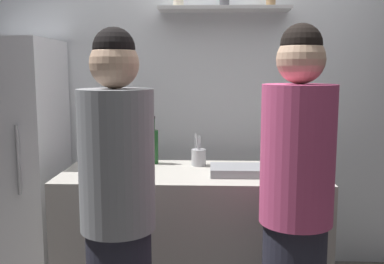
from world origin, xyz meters
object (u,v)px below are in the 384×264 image
wine_bottle_pale_glass (301,147)px  person_grey_hoodie (118,219)px  water_bottle_plastic (96,157)px  baking_pan (238,170)px  wine_bottle_green_glass (153,145)px  person_pink_top (296,212)px  refrigerator (18,162)px  utensil_holder (199,157)px  wine_bottle_dark_glass (135,146)px

wine_bottle_pale_glass → person_grey_hoodie: size_ratio=0.19×
water_bottle_plastic → baking_pan: bearing=2.3°
wine_bottle_green_glass → person_grey_hoodie: (-0.03, -1.01, -0.17)m
baking_pan → person_pink_top: size_ratio=0.20×
wine_bottle_pale_glass → refrigerator: bearing=175.4°
refrigerator → utensil_holder: refrigerator is taller
refrigerator → wine_bottle_green_glass: size_ratio=5.35×
wine_bottle_pale_glass → wine_bottle_dark_glass: (-1.11, 0.05, -0.01)m
refrigerator → utensil_holder: (1.30, -0.17, 0.08)m
refrigerator → person_grey_hoodie: (0.96, -1.13, -0.02)m
person_grey_hoodie → wine_bottle_green_glass: bearing=-34.2°
wine_bottle_pale_glass → wine_bottle_green_glass: bearing=177.3°
wine_bottle_green_glass → wine_bottle_dark_glass: bearing=176.3°
refrigerator → utensil_holder: size_ratio=7.87×
wine_bottle_green_glass → person_pink_top: size_ratio=0.19×
utensil_holder → water_bottle_plastic: bearing=-155.8°
utensil_holder → refrigerator: bearing=172.7°
wine_bottle_pale_glass → person_grey_hoodie: bearing=-136.3°
utensil_holder → wine_bottle_green_glass: size_ratio=0.68×
wine_bottle_green_glass → wine_bottle_dark_glass: 0.13m
baking_pan → wine_bottle_dark_glass: size_ratio=1.10×
water_bottle_plastic → person_pink_top: bearing=-28.5°
wine_bottle_pale_glass → wine_bottle_dark_glass: bearing=177.2°
utensil_holder → wine_bottle_green_glass: bearing=170.2°
water_bottle_plastic → person_grey_hoodie: bearing=-68.0°
person_pink_top → water_bottle_plastic: bearing=-137.7°
refrigerator → person_grey_hoodie: size_ratio=1.02×
baking_pan → water_bottle_plastic: water_bottle_plastic is taller
wine_bottle_pale_glass → person_grey_hoodie: (-1.01, -0.97, -0.17)m
baking_pan → person_grey_hoodie: 0.93m
wine_bottle_green_glass → person_pink_top: 1.22m
baking_pan → wine_bottle_green_glass: size_ratio=1.05×
utensil_holder → baking_pan: bearing=-44.5°
refrigerator → person_grey_hoodie: 1.48m
utensil_holder → wine_bottle_green_glass: (-0.31, 0.05, 0.07)m
wine_bottle_pale_glass → utensil_holder: bearing=-179.4°
refrigerator → wine_bottle_pale_glass: size_ratio=5.27×
refrigerator → wine_bottle_pale_glass: (1.97, -0.16, 0.15)m
wine_bottle_dark_glass → wine_bottle_green_glass: bearing=-3.7°
water_bottle_plastic → refrigerator: bearing=146.9°
water_bottle_plastic → wine_bottle_green_glass: bearing=47.2°
wine_bottle_green_glass → wine_bottle_dark_glass: wine_bottle_green_glass is taller
utensil_holder → water_bottle_plastic: (-0.62, -0.28, 0.05)m
refrigerator → water_bottle_plastic: refrigerator is taller
refrigerator → wine_bottle_pale_glass: 1.98m
person_grey_hoodie → refrigerator: bearing=7.9°
wine_bottle_green_glass → person_grey_hoodie: bearing=-91.8°
utensil_holder → wine_bottle_pale_glass: 0.67m
baking_pan → water_bottle_plastic: (-0.87, -0.03, 0.08)m
utensil_holder → wine_bottle_dark_glass: 0.45m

